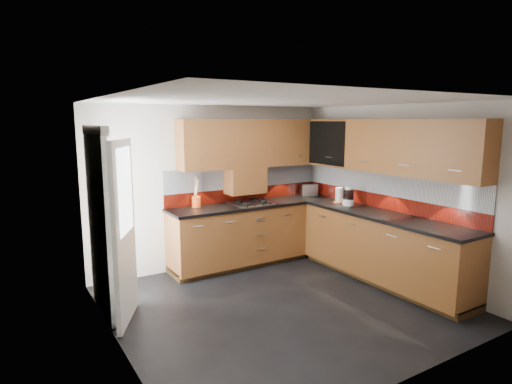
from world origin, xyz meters
TOP-DOWN VIEW (x-y plane):
  - room at (0.00, 0.00)m, footprint 4.00×3.80m
  - base_cabinets at (1.07, 0.72)m, footprint 2.70×3.20m
  - countertop at (1.05, 0.70)m, footprint 2.72×3.22m
  - backsplash at (1.28, 0.93)m, footprint 2.70×3.20m
  - upper_cabinets at (1.23, 0.78)m, footprint 2.50×3.20m
  - extractor_hood at (0.45, 1.64)m, footprint 0.60×0.33m
  - glass_cabinet at (1.71, 1.07)m, footprint 0.32×0.80m
  - back_door at (-1.78, 0.75)m, footprint 0.42×1.19m
  - gas_hob at (0.45, 1.47)m, footprint 0.58×0.51m
  - utensil_pot at (-0.35, 1.68)m, footprint 0.13×0.13m
  - toaster at (1.67, 1.61)m, footprint 0.32×0.25m
  - food_processor at (1.63, 0.62)m, footprint 0.16×0.16m
  - paper_towel at (1.65, 0.85)m, footprint 0.11×0.11m
  - orange_cloth at (1.62, 0.82)m, footprint 0.17×0.16m

SIDE VIEW (x-z plane):
  - base_cabinets at x=1.07m, z-range -0.04..0.91m
  - countertop at x=1.05m, z-range 0.90..0.94m
  - orange_cloth at x=1.62m, z-range 0.94..0.96m
  - gas_hob at x=0.45m, z-range 0.93..0.98m
  - back_door at x=-1.78m, z-range 0.01..2.05m
  - toaster at x=1.67m, z-range 0.94..1.14m
  - utensil_pot at x=-0.35m, z-range 0.81..1.27m
  - paper_towel at x=1.65m, z-range 0.94..1.17m
  - food_processor at x=1.63m, z-range 0.93..1.20m
  - backsplash at x=1.28m, z-range 0.94..1.48m
  - extractor_hood at x=0.45m, z-range 1.08..1.48m
  - room at x=0.00m, z-range 0.18..2.82m
  - upper_cabinets at x=1.23m, z-range 1.48..2.20m
  - glass_cabinet at x=1.71m, z-range 1.54..2.20m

